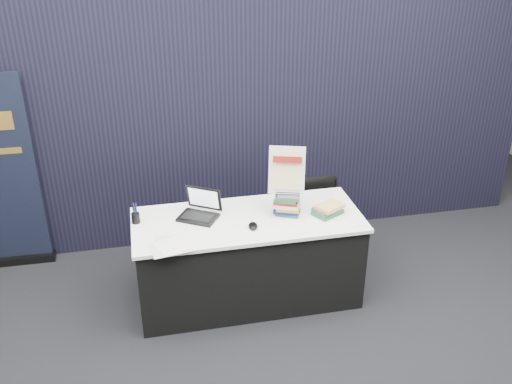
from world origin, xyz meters
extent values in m
plane|color=black|center=(0.00, 0.00, 0.00)|extent=(8.00, 8.00, 0.00)
cube|color=#B5B3AB|center=(0.00, 4.00, 1.75)|extent=(8.00, 0.02, 3.50)
cube|color=black|center=(0.00, 1.60, 1.20)|extent=(6.00, 0.08, 2.40)
cube|color=black|center=(0.00, 0.55, 0.36)|extent=(1.76, 0.71, 0.72)
cube|color=white|center=(0.00, 0.55, 0.73)|extent=(1.80, 0.75, 0.03)
cube|color=black|center=(-0.38, 0.63, 0.76)|extent=(0.36, 0.33, 0.02)
cube|color=black|center=(-0.38, 0.73, 0.87)|extent=(0.28, 0.20, 0.20)
cube|color=white|center=(-0.38, 0.72, 0.87)|extent=(0.23, 0.16, 0.16)
ellipsoid|color=black|center=(0.01, 0.40, 0.77)|extent=(0.08, 0.12, 0.03)
cube|color=silver|center=(-0.63, 0.24, 0.75)|extent=(0.32, 0.25, 0.00)
cube|color=silver|center=(-0.60, 0.32, 0.75)|extent=(0.30, 0.23, 0.00)
cube|color=white|center=(-0.57, 0.28, 0.75)|extent=(0.36, 0.31, 0.00)
cylinder|color=black|center=(-0.86, 0.66, 0.79)|extent=(0.07, 0.07, 0.08)
cube|color=#1D5A6E|center=(0.32, 0.56, 0.76)|extent=(0.23, 0.20, 0.03)
cube|color=navy|center=(0.32, 0.56, 0.79)|extent=(0.23, 0.20, 0.03)
cube|color=orange|center=(0.32, 0.56, 0.81)|extent=(0.23, 0.20, 0.03)
cube|color=beige|center=(0.32, 0.56, 0.84)|extent=(0.23, 0.20, 0.03)
cube|color=#B31D1D|center=(0.32, 0.56, 0.87)|extent=(0.23, 0.20, 0.03)
cube|color=#1B6634|center=(0.32, 0.56, 0.89)|extent=(0.23, 0.20, 0.03)
cube|color=#45464A|center=(0.32, 0.56, 0.92)|extent=(0.23, 0.20, 0.03)
cube|color=#1B6634|center=(0.64, 0.48, 0.76)|extent=(0.25, 0.23, 0.03)
cube|color=#45464A|center=(0.64, 0.48, 0.79)|extent=(0.25, 0.23, 0.03)
cube|color=#D7AB56|center=(0.64, 0.48, 0.82)|extent=(0.25, 0.23, 0.03)
cube|color=black|center=(0.32, 0.54, 0.94)|extent=(0.18, 0.07, 0.01)
cylinder|color=black|center=(0.24, 0.63, 1.05)|extent=(0.04, 0.09, 0.27)
cylinder|color=black|center=(0.39, 0.63, 1.05)|extent=(0.04, 0.09, 0.27)
cube|color=silver|center=(0.32, 0.59, 1.12)|extent=(0.30, 0.19, 0.36)
cube|color=#F6DE9A|center=(0.32, 0.58, 1.12)|extent=(0.24, 0.14, 0.29)
cube|color=maroon|center=(0.32, 0.58, 1.21)|extent=(0.22, 0.08, 0.05)
cube|color=black|center=(-2.02, 1.48, 0.04)|extent=(0.75, 0.11, 0.07)
cylinder|color=black|center=(0.54, 0.68, 0.20)|extent=(0.02, 0.02, 0.39)
cylinder|color=black|center=(0.89, 0.68, 0.20)|extent=(0.02, 0.02, 0.39)
cylinder|color=black|center=(0.54, 1.03, 0.20)|extent=(0.02, 0.02, 0.39)
cylinder|color=black|center=(0.89, 1.03, 0.20)|extent=(0.02, 0.02, 0.39)
cube|color=black|center=(0.72, 0.86, 0.41)|extent=(0.39, 0.39, 0.03)
cube|color=black|center=(0.72, 1.03, 0.74)|extent=(0.35, 0.05, 0.14)
camera|label=1|loc=(-0.75, -3.27, 2.95)|focal=40.00mm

